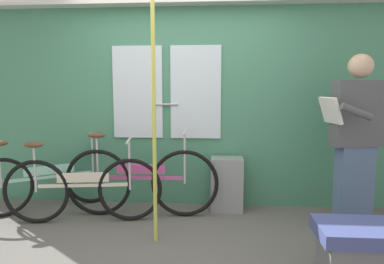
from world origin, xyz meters
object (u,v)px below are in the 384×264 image
at_px(trash_bin_by_wall, 227,184).
at_px(bicycle_near_door, 83,189).
at_px(bicycle_by_pole, 49,180).
at_px(handrail_pole, 154,115).
at_px(bench_seat_corner, 365,253).
at_px(bicycle_leaning_behind, 141,181).
at_px(passenger_reading_newspaper, 355,139).

bearing_deg(trash_bin_by_wall, bicycle_near_door, -162.10).
distance_m(bicycle_by_pole, handrail_pole, 1.78).
relative_size(handrail_pole, bench_seat_corner, 3.39).
bearing_deg(bench_seat_corner, bicycle_near_door, 158.01).
bearing_deg(bicycle_leaning_behind, bicycle_by_pole, 172.44).
bearing_deg(bicycle_near_door, bicycle_by_pole, 138.98).
height_order(passenger_reading_newspaper, trash_bin_by_wall, passenger_reading_newspaper).
distance_m(passenger_reading_newspaper, trash_bin_by_wall, 1.47).
bearing_deg(bicycle_by_pole, passenger_reading_newspaper, -39.38).
xyz_separation_m(bicycle_by_pole, trash_bin_by_wall, (2.08, 0.15, -0.05)).
bearing_deg(bench_seat_corner, trash_bin_by_wall, 122.67).
relative_size(bicycle_near_door, bicycle_leaning_behind, 0.96).
height_order(bicycle_leaning_behind, passenger_reading_newspaper, passenger_reading_newspaper).
bearing_deg(handrail_pole, bicycle_leaning_behind, 114.05).
bearing_deg(bicycle_by_pole, bicycle_near_door, -66.23).
distance_m(bicycle_near_door, trash_bin_by_wall, 1.62).
distance_m(trash_bin_by_wall, handrail_pole, 1.42).
xyz_separation_m(bicycle_near_door, bicycle_leaning_behind, (0.57, 0.23, 0.03)).
bearing_deg(bicycle_near_door, trash_bin_by_wall, 9.15).
relative_size(bicycle_leaning_behind, bench_seat_corner, 2.47).
height_order(bicycle_near_door, bicycle_leaning_behind, bicycle_leaning_behind).
bearing_deg(bench_seat_corner, handrail_pole, 159.55).
height_order(trash_bin_by_wall, handrail_pole, handrail_pole).
relative_size(bicycle_leaning_behind, passenger_reading_newspaper, 0.98).
bearing_deg(handrail_pole, bench_seat_corner, -20.45).
relative_size(passenger_reading_newspaper, handrail_pole, 0.74).
bearing_deg(bicycle_by_pole, handrail_pole, -61.84).
height_order(passenger_reading_newspaper, handrail_pole, handrail_pole).
distance_m(bicycle_leaning_behind, bicycle_by_pole, 1.12).
relative_size(bicycle_near_door, handrail_pole, 0.70).
xyz_separation_m(bicycle_leaning_behind, bench_seat_corner, (1.93, -1.24, -0.16)).
bearing_deg(passenger_reading_newspaper, bicycle_by_pole, -13.96).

